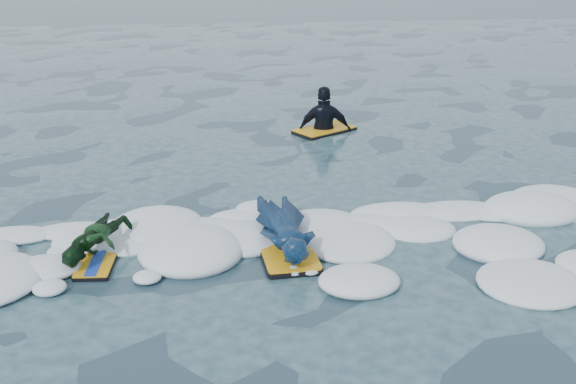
% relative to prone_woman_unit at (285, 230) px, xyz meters
% --- Properties ---
extents(ground, '(120.00, 120.00, 0.00)m').
position_rel_prone_woman_unit_xyz_m(ground, '(-0.82, -0.73, -0.24)').
color(ground, '#172F37').
rests_on(ground, ground).
extents(foam_band, '(12.00, 3.10, 0.30)m').
position_rel_prone_woman_unit_xyz_m(foam_band, '(-0.82, 0.30, -0.24)').
color(foam_band, white).
rests_on(foam_band, ground).
extents(prone_woman_unit, '(0.76, 1.79, 0.46)m').
position_rel_prone_woman_unit_xyz_m(prone_woman_unit, '(0.00, 0.00, 0.00)').
color(prone_woman_unit, black).
rests_on(prone_woman_unit, ground).
extents(prone_child_unit, '(0.96, 1.22, 0.43)m').
position_rel_prone_woman_unit_xyz_m(prone_child_unit, '(-2.21, -0.09, -0.02)').
color(prone_child_unit, black).
rests_on(prone_child_unit, ground).
extents(waiting_rider_unit, '(1.31, 1.15, 1.72)m').
position_rel_prone_woman_unit_xyz_m(waiting_rider_unit, '(1.26, 4.97, -0.22)').
color(waiting_rider_unit, black).
rests_on(waiting_rider_unit, ground).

